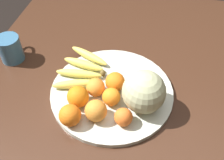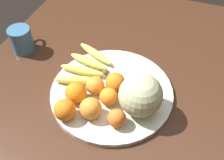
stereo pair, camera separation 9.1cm
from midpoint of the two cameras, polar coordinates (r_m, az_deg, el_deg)
name	(u,v)px [view 1 (the left image)]	position (r m, az deg, el deg)	size (l,w,h in m)	color
kitchen_table	(120,107)	(1.01, -0.75, -6.09)	(1.50, 1.17, 0.70)	#3D2316
fruit_bowl	(112,91)	(0.95, -2.73, -2.52)	(0.44, 0.44, 0.02)	beige
melon	(144,92)	(0.84, 3.91, -2.75)	(0.14, 0.14, 0.14)	#B2B789
banana_bunch	(82,69)	(1.00, -9.07, 2.23)	(0.25, 0.19, 0.03)	brown
orange_front_left	(123,117)	(0.83, -0.64, -8.26)	(0.06, 0.06, 0.06)	orange
orange_front_right	(96,87)	(0.91, -6.43, -1.73)	(0.07, 0.07, 0.07)	orange
orange_mid_center	(78,97)	(0.89, -10.33, -3.77)	(0.07, 0.07, 0.07)	orange
orange_back_left	(96,111)	(0.84, -6.61, -6.82)	(0.07, 0.07, 0.07)	orange
orange_back_right	(111,97)	(0.88, -3.11, -3.85)	(0.06, 0.06, 0.06)	orange
orange_top_small	(70,115)	(0.85, -12.20, -7.70)	(0.07, 0.07, 0.07)	orange
orange_side_extra	(115,82)	(0.92, -2.13, -0.56)	(0.07, 0.07, 0.07)	orange
produce_tag	(94,101)	(0.91, -6.74, -4.77)	(0.08, 0.04, 0.00)	white
ceramic_mug	(10,48)	(1.14, -23.41, 6.24)	(0.13, 0.09, 0.11)	#386689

